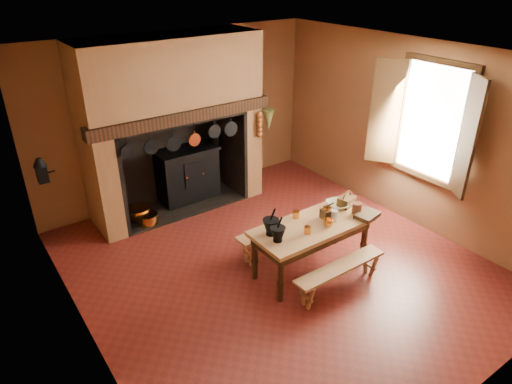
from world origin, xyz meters
The scene contains 28 objects.
floor centered at (0.00, 0.00, 0.00)m, with size 5.50×5.50×0.00m, color #5E1D16.
ceiling centered at (0.00, 0.00, 2.80)m, with size 5.50×5.50×0.00m, color silver.
back_wall centered at (0.00, 2.75, 1.40)m, with size 5.00×0.02×2.80m, color brown.
wall_left centered at (-2.50, 0.00, 1.40)m, with size 0.02×5.50×2.80m, color brown.
wall_right centered at (2.50, 0.00, 1.40)m, with size 0.02×5.50×2.80m, color brown.
wall_front centered at (0.00, -2.75, 1.40)m, with size 5.00×0.02×2.80m, color brown.
chimney_breast centered at (-0.30, 2.31, 1.81)m, with size 2.95×0.96×2.80m.
iron_range centered at (-0.04, 2.45, 0.48)m, with size 1.12×0.55×1.60m.
hearth_pans centered at (-1.05, 2.22, 0.09)m, with size 0.51×0.62×0.20m.
hanging_pans centered at (-0.34, 1.81, 1.36)m, with size 1.92×0.29×0.27m.
onion_string centered at (1.00, 1.79, 1.33)m, with size 0.12×0.10×0.46m, color #9F4D1D, non-canonical shape.
herb_bunch centered at (1.18, 1.79, 1.38)m, with size 0.20×0.20×0.35m, color #5B632F.
window centered at (2.35, -0.40, 1.70)m, with size 0.39×1.75×1.76m.
wall_coffee_mill centered at (-2.42, 1.55, 1.52)m, with size 0.23×0.16×0.31m.
work_table centered at (0.32, -0.33, 0.60)m, with size 1.63×0.73×0.71m.
bench_front centered at (0.32, -0.88, 0.28)m, with size 1.35×0.24×0.38m.
bench_back centered at (0.32, 0.24, 0.32)m, with size 1.50×0.26×0.42m.
mortar_large centered at (-0.27, -0.21, 0.83)m, with size 0.21×0.21×0.36m.
mortar_small centered at (-0.29, -0.38, 0.82)m, with size 0.19×0.19×0.33m.
coffee_grinder centered at (0.56, -0.33, 0.79)m, with size 0.19×0.15×0.21m.
brass_mug_a centered at (0.11, -0.46, 0.76)m, with size 0.09×0.09×0.10m, color #C97E2E.
brass_mug_b centered at (0.25, -0.08, 0.76)m, with size 0.09×0.09×0.10m, color #C97E2E.
mixing_bowl centered at (0.91, -0.20, 0.75)m, with size 0.33×0.33×0.08m, color beige.
stoneware_crock centered at (0.98, -0.47, 0.79)m, with size 0.13×0.13×0.16m, color #563220.
glass_jar centered at (0.60, -0.44, 0.79)m, with size 0.09×0.09×0.16m, color beige.
wicker_basket centered at (1.03, -0.23, 0.78)m, with size 0.27×0.22×0.23m.
wooden_tray centered at (1.03, -0.62, 0.74)m, with size 0.33×0.24×0.06m, color #3C2813.
brass_cup centered at (0.45, -0.48, 0.76)m, with size 0.13×0.13×0.10m, color #C97E2E.
Camera 1 is at (-3.21, -4.03, 3.76)m, focal length 32.00 mm.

